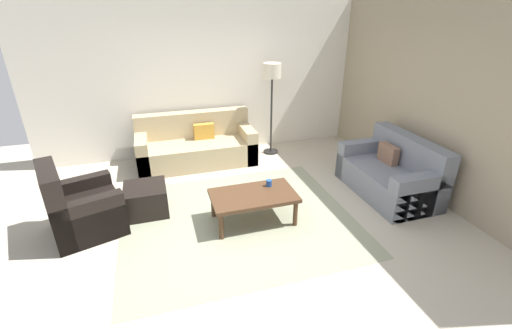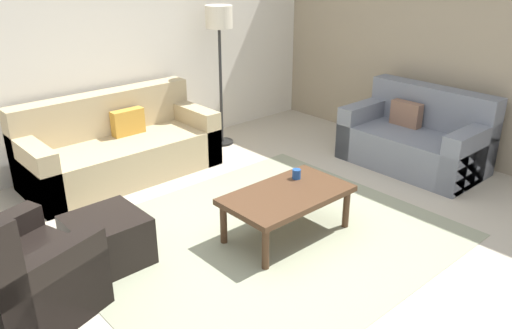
{
  "view_description": "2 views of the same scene",
  "coord_description": "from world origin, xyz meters",
  "px_view_note": "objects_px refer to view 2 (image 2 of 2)",
  "views": [
    {
      "loc": [
        -0.91,
        -3.78,
        2.62
      ],
      "look_at": [
        0.3,
        0.13,
        0.72
      ],
      "focal_mm": 24.01,
      "sensor_mm": 36.0,
      "label": 1
    },
    {
      "loc": [
        -2.61,
        -2.81,
        2.32
      ],
      "look_at": [
        0.09,
        0.2,
        0.61
      ],
      "focal_mm": 35.93,
      "sensor_mm": 36.0,
      "label": 2
    }
  ],
  "objects_px": {
    "ottoman": "(108,240)",
    "cup": "(297,174)",
    "armchair_leather": "(12,283)",
    "lamp_standing": "(219,32)",
    "couch_main": "(117,148)",
    "couch_loveseat": "(418,140)",
    "coffee_table": "(287,198)"
  },
  "relations": [
    {
      "from": "couch_main",
      "to": "lamp_standing",
      "type": "bearing_deg",
      "value": -0.55
    },
    {
      "from": "couch_loveseat",
      "to": "ottoman",
      "type": "height_order",
      "value": "couch_loveseat"
    },
    {
      "from": "ottoman",
      "to": "cup",
      "type": "xyz_separation_m",
      "value": [
        1.62,
        -0.5,
        0.25
      ]
    },
    {
      "from": "lamp_standing",
      "to": "couch_loveseat",
      "type": "bearing_deg",
      "value": -58.59
    },
    {
      "from": "cup",
      "to": "lamp_standing",
      "type": "distance_m",
      "value": 2.36
    },
    {
      "from": "ottoman",
      "to": "lamp_standing",
      "type": "xyz_separation_m",
      "value": [
        2.36,
        1.52,
        1.21
      ]
    },
    {
      "from": "ottoman",
      "to": "armchair_leather",
      "type": "bearing_deg",
      "value": -162.72
    },
    {
      "from": "couch_loveseat",
      "to": "coffee_table",
      "type": "xyz_separation_m",
      "value": [
        -2.25,
        -0.13,
        0.06
      ]
    },
    {
      "from": "armchair_leather",
      "to": "cup",
      "type": "relative_size",
      "value": 11.4
    },
    {
      "from": "couch_main",
      "to": "armchair_leather",
      "type": "relative_size",
      "value": 2.05
    },
    {
      "from": "armchair_leather",
      "to": "couch_loveseat",
      "type": "bearing_deg",
      "value": -3.53
    },
    {
      "from": "armchair_leather",
      "to": "lamp_standing",
      "type": "bearing_deg",
      "value": 29.35
    },
    {
      "from": "cup",
      "to": "lamp_standing",
      "type": "xyz_separation_m",
      "value": [
        0.74,
        2.02,
        0.95
      ]
    },
    {
      "from": "ottoman",
      "to": "lamp_standing",
      "type": "height_order",
      "value": "lamp_standing"
    },
    {
      "from": "armchair_leather",
      "to": "lamp_standing",
      "type": "xyz_separation_m",
      "value": [
        3.15,
        1.77,
        1.1
      ]
    },
    {
      "from": "armchair_leather",
      "to": "ottoman",
      "type": "relative_size",
      "value": 1.79
    },
    {
      "from": "coffee_table",
      "to": "lamp_standing",
      "type": "height_order",
      "value": "lamp_standing"
    },
    {
      "from": "cup",
      "to": "lamp_standing",
      "type": "height_order",
      "value": "lamp_standing"
    },
    {
      "from": "couch_main",
      "to": "coffee_table",
      "type": "height_order",
      "value": "couch_main"
    },
    {
      "from": "couch_loveseat",
      "to": "ottoman",
      "type": "xyz_separation_m",
      "value": [
        -3.61,
        0.52,
        -0.1
      ]
    },
    {
      "from": "couch_main",
      "to": "cup",
      "type": "bearing_deg",
      "value": -70.89
    },
    {
      "from": "lamp_standing",
      "to": "cup",
      "type": "bearing_deg",
      "value": -110.17
    },
    {
      "from": "armchair_leather",
      "to": "ottoman",
      "type": "distance_m",
      "value": 0.83
    },
    {
      "from": "coffee_table",
      "to": "lamp_standing",
      "type": "relative_size",
      "value": 0.64
    },
    {
      "from": "couch_loveseat",
      "to": "armchair_leather",
      "type": "height_order",
      "value": "armchair_leather"
    },
    {
      "from": "ottoman",
      "to": "couch_main",
      "type": "bearing_deg",
      "value": 59.41
    },
    {
      "from": "coffee_table",
      "to": "couch_main",
      "type": "bearing_deg",
      "value": 101.45
    },
    {
      "from": "coffee_table",
      "to": "cup",
      "type": "xyz_separation_m",
      "value": [
        0.26,
        0.15,
        0.1
      ]
    },
    {
      "from": "lamp_standing",
      "to": "armchair_leather",
      "type": "bearing_deg",
      "value": -150.65
    },
    {
      "from": "cup",
      "to": "couch_main",
      "type": "bearing_deg",
      "value": 109.11
    },
    {
      "from": "couch_loveseat",
      "to": "couch_main",
      "type": "bearing_deg",
      "value": 142.68
    },
    {
      "from": "couch_main",
      "to": "cup",
      "type": "relative_size",
      "value": 23.4
    }
  ]
}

